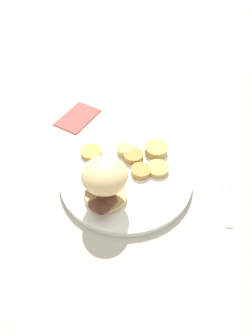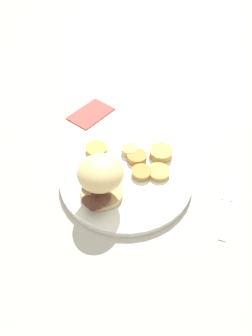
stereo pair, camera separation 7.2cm
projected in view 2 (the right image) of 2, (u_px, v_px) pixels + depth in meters
name	position (u px, v px, depth m)	size (l,w,h in m)	color
ground_plane	(126.00, 180.00, 0.75)	(4.00, 4.00, 0.00)	#B2A899
dinner_plate	(126.00, 178.00, 0.75)	(0.30, 0.30, 0.02)	white
sandwich	(100.00, 179.00, 0.67)	(0.12, 0.11, 0.10)	tan
potato_round_0	(141.00, 172.00, 0.74)	(0.05, 0.05, 0.01)	#BC8942
potato_round_1	(130.00, 150.00, 0.79)	(0.04, 0.04, 0.01)	#DBB766
potato_round_2	(159.00, 172.00, 0.74)	(0.05, 0.05, 0.01)	tan
potato_round_3	(137.00, 157.00, 0.77)	(0.05, 0.05, 0.01)	#BC8942
potato_round_4	(96.00, 149.00, 0.80)	(0.05, 0.05, 0.01)	tan
potato_round_5	(161.00, 152.00, 0.78)	(0.06, 0.06, 0.02)	tan
fork	(226.00, 208.00, 0.70)	(0.16, 0.03, 0.00)	silver
napkin	(91.00, 113.00, 0.92)	(0.12, 0.08, 0.01)	#B24C47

